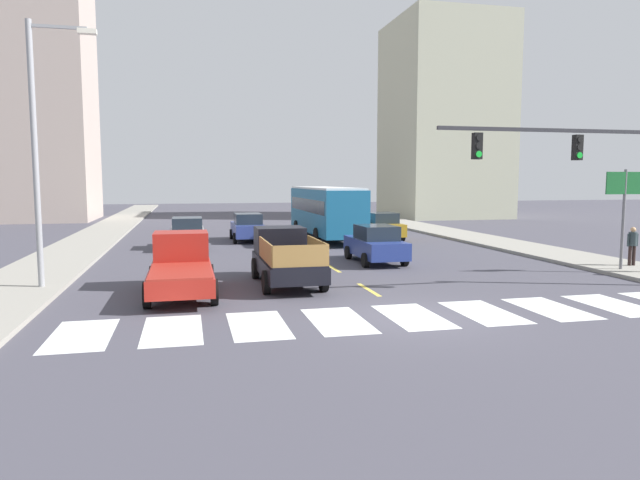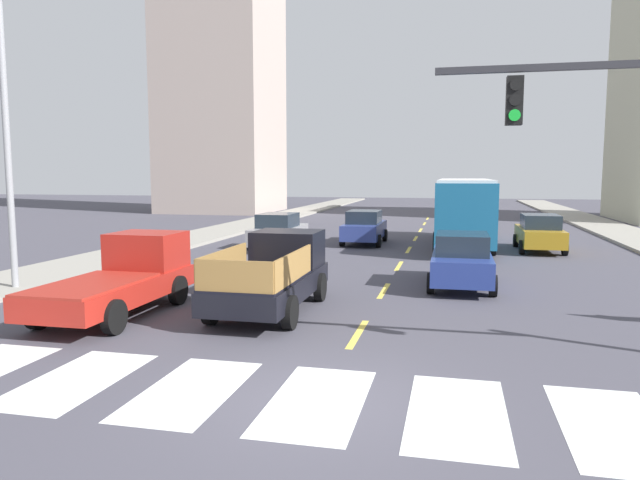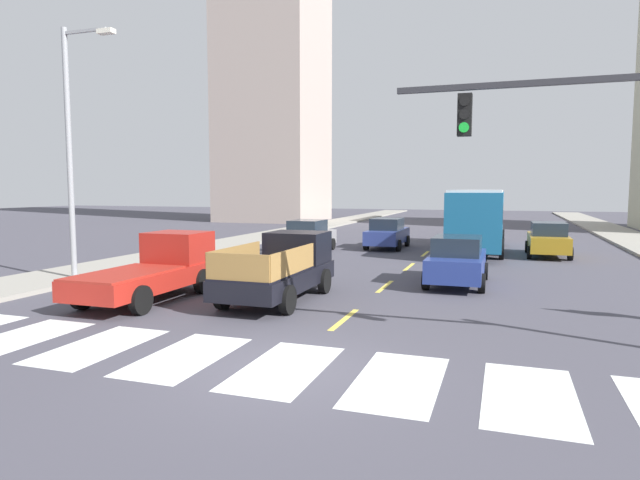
% 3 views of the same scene
% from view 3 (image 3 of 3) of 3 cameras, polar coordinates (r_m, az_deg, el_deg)
% --- Properties ---
extents(ground_plane, '(160.00, 160.00, 0.00)m').
position_cam_3_polar(ground_plane, '(10.45, -3.76, -13.36)').
color(ground_plane, '#44424D').
extents(sidewalk_left, '(3.38, 110.00, 0.15)m').
position_cam_3_polar(sidewalk_left, '(31.53, -11.14, -0.67)').
color(sidewalk_left, gray).
rests_on(sidewalk_left, ground).
extents(crosswalk_stripe_1, '(1.47, 3.05, 0.01)m').
position_cam_3_polar(crosswalk_stripe_1, '(14.17, -29.04, -8.98)').
color(crosswalk_stripe_1, silver).
rests_on(crosswalk_stripe_1, ground).
extents(crosswalk_stripe_2, '(1.47, 3.05, 0.01)m').
position_cam_3_polar(crosswalk_stripe_2, '(12.69, -22.38, -10.34)').
color(crosswalk_stripe_2, silver).
rests_on(crosswalk_stripe_2, ground).
extents(crosswalk_stripe_3, '(1.47, 3.05, 0.01)m').
position_cam_3_polar(crosswalk_stripe_3, '(11.42, -14.03, -11.85)').
color(crosswalk_stripe_3, silver).
rests_on(crosswalk_stripe_3, ground).
extents(crosswalk_stripe_4, '(1.47, 3.05, 0.01)m').
position_cam_3_polar(crosswalk_stripe_4, '(10.45, -3.76, -13.33)').
color(crosswalk_stripe_4, silver).
rests_on(crosswalk_stripe_4, ground).
extents(crosswalk_stripe_5, '(1.47, 3.05, 0.01)m').
position_cam_3_polar(crosswalk_stripe_5, '(9.87, 8.28, -14.54)').
color(crosswalk_stripe_5, silver).
rests_on(crosswalk_stripe_5, ground).
extents(crosswalk_stripe_6, '(1.47, 3.05, 0.01)m').
position_cam_3_polar(crosswalk_stripe_6, '(9.73, 21.32, -15.14)').
color(crosswalk_stripe_6, silver).
rests_on(crosswalk_stripe_6, ground).
extents(lane_dash_0, '(0.16, 2.40, 0.01)m').
position_cam_3_polar(lane_dash_0, '(14.08, 2.59, -8.39)').
color(lane_dash_0, '#DEC54B').
rests_on(lane_dash_0, ground).
extents(lane_dash_1, '(0.16, 2.40, 0.01)m').
position_cam_3_polar(lane_dash_1, '(18.83, 6.89, -4.90)').
color(lane_dash_1, '#DEC54B').
rests_on(lane_dash_1, ground).
extents(lane_dash_2, '(0.16, 2.40, 0.01)m').
position_cam_3_polar(lane_dash_2, '(23.68, 9.42, -2.81)').
color(lane_dash_2, '#DEC54B').
rests_on(lane_dash_2, ground).
extents(lane_dash_3, '(0.16, 2.40, 0.01)m').
position_cam_3_polar(lane_dash_3, '(28.58, 11.09, -1.44)').
color(lane_dash_3, '#DEC54B').
rests_on(lane_dash_3, ground).
extents(lane_dash_4, '(0.16, 2.40, 0.01)m').
position_cam_3_polar(lane_dash_4, '(33.51, 12.26, -0.46)').
color(lane_dash_4, '#DEC54B').
rests_on(lane_dash_4, ground).
extents(lane_dash_5, '(0.16, 2.40, 0.01)m').
position_cam_3_polar(lane_dash_5, '(38.46, 13.13, 0.26)').
color(lane_dash_5, '#DEC54B').
rests_on(lane_dash_5, ground).
extents(lane_dash_6, '(0.16, 2.40, 0.01)m').
position_cam_3_polar(lane_dash_6, '(43.43, 13.80, 0.82)').
color(lane_dash_6, '#DEC54B').
rests_on(lane_dash_6, ground).
extents(lane_dash_7, '(0.16, 2.40, 0.01)m').
position_cam_3_polar(lane_dash_7, '(48.39, 14.34, 1.27)').
color(lane_dash_7, '#DEC54B').
rests_on(lane_dash_7, ground).
extents(pickup_stakebed, '(2.18, 5.20, 1.96)m').
position_cam_3_polar(pickup_stakebed, '(16.63, -3.96, -2.98)').
color(pickup_stakebed, black).
rests_on(pickup_stakebed, ground).
extents(pickup_dark, '(2.18, 5.20, 1.96)m').
position_cam_3_polar(pickup_dark, '(17.38, -16.95, -2.89)').
color(pickup_dark, '#A42119').
rests_on(pickup_dark, ground).
extents(city_bus, '(2.72, 10.80, 3.32)m').
position_cam_3_polar(city_bus, '(30.04, 16.42, 2.51)').
color(city_bus, '#195D87').
rests_on(city_bus, ground).
extents(sedan_far, '(2.02, 4.40, 1.72)m').
position_cam_3_polar(sedan_far, '(19.54, 14.32, -2.11)').
color(sedan_far, navy).
rests_on(sedan_far, ground).
extents(sedan_near_right, '(2.02, 4.40, 1.72)m').
position_cam_3_polar(sedan_near_right, '(30.78, 7.15, 0.71)').
color(sedan_near_right, navy).
rests_on(sedan_near_right, ground).
extents(sedan_near_left, '(2.02, 4.40, 1.72)m').
position_cam_3_polar(sedan_near_left, '(28.82, -1.26, 0.43)').
color(sedan_near_left, gray).
rests_on(sedan_near_left, ground).
extents(sedan_mid, '(2.02, 4.40, 1.72)m').
position_cam_3_polar(sedan_mid, '(29.19, 23.01, 0.07)').
color(sedan_mid, '#A4781A').
rests_on(sedan_mid, ground).
extents(streetlight_left, '(2.20, 0.28, 9.00)m').
position_cam_3_polar(streetlight_left, '(21.36, -24.75, 9.24)').
color(streetlight_left, gray).
rests_on(streetlight_left, ground).
extents(tower_tall_centre, '(9.78, 9.85, 43.78)m').
position_cam_3_polar(tower_tall_centre, '(60.74, -5.04, 23.15)').
color(tower_tall_centre, '#A7968D').
rests_on(tower_tall_centre, ground).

